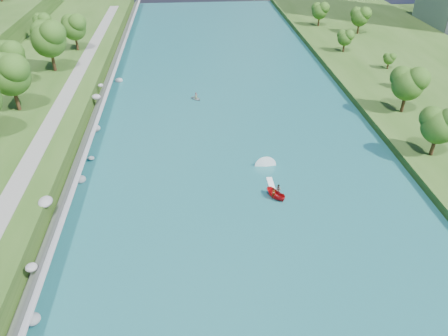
{
  "coord_description": "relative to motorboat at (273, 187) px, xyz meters",
  "views": [
    {
      "loc": [
        -7.58,
        -44.87,
        39.17
      ],
      "look_at": [
        -2.65,
        11.85,
        2.5
      ],
      "focal_mm": 35.0,
      "sensor_mm": 36.0,
      "label": 1
    }
  ],
  "objects": [
    {
      "name": "trees_east",
      "position": [
        31.87,
        10.4,
        5.59
      ],
      "size": [
        18.22,
        142.89,
        10.94
      ],
      "color": "#225216",
      "rests_on": "berm_east"
    },
    {
      "name": "riprap_bank",
      "position": [
        -30.48,
        10.86,
        1.12
      ],
      "size": [
        5.35,
        236.0,
        4.37
      ],
      "color": "slate",
      "rests_on": "ground"
    },
    {
      "name": "raft",
      "position": [
        -10.64,
        35.03,
        -0.23
      ],
      "size": [
        3.02,
        3.12,
        1.58
      ],
      "rotation": [
        0.0,
        0.0,
        0.69
      ],
      "color": "gray",
      "rests_on": "river_water"
    },
    {
      "name": "river_water",
      "position": [
        -4.64,
        11.23,
        -0.63
      ],
      "size": [
        55.0,
        240.0,
        0.1
      ],
      "primitive_type": "cube",
      "color": "#175257",
      "rests_on": "ground"
    },
    {
      "name": "ground",
      "position": [
        -4.64,
        -8.77,
        -0.68
      ],
      "size": [
        260.0,
        260.0,
        0.0
      ],
      "primitive_type": "plane",
      "color": "#2D5119",
      "rests_on": "ground"
    },
    {
      "name": "motorboat",
      "position": [
        0.0,
        0.0,
        0.0
      ],
      "size": [
        3.6,
        18.63,
        2.04
      ],
      "rotation": [
        0.0,
        0.0,
        3.77
      ],
      "color": "red",
      "rests_on": "river_water"
    },
    {
      "name": "riverside_path",
      "position": [
        -37.14,
        11.23,
        2.87
      ],
      "size": [
        3.0,
        200.0,
        0.1
      ],
      "primitive_type": "cube",
      "color": "gray",
      "rests_on": "berm_west"
    }
  ]
}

